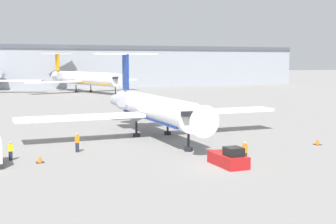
% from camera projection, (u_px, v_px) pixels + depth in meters
% --- Properties ---
extents(ground_plane, '(600.00, 600.00, 0.00)m').
position_uv_depth(ground_plane, '(227.00, 167.00, 37.87)').
color(ground_plane, gray).
extents(terminal_building, '(180.00, 16.80, 13.36)m').
position_uv_depth(terminal_building, '(38.00, 66.00, 147.38)').
color(terminal_building, '#9EA3AD').
rests_on(terminal_building, ground).
extents(airplane_main, '(30.46, 24.50, 9.56)m').
position_uv_depth(airplane_main, '(154.00, 108.00, 52.73)').
color(airplane_main, white).
rests_on(airplane_main, ground).
extents(pushback_tug, '(1.84, 4.02, 1.70)m').
position_uv_depth(pushback_tug, '(228.00, 159.00, 38.35)').
color(pushback_tug, '#B21919').
rests_on(pushback_tug, ground).
extents(worker_near_tug, '(0.40, 0.26, 1.87)m').
position_uv_depth(worker_near_tug, '(245.00, 152.00, 39.28)').
color(worker_near_tug, '#232838').
rests_on(worker_near_tug, ground).
extents(worker_by_wing, '(0.40, 0.26, 1.86)m').
position_uv_depth(worker_by_wing, '(77.00, 142.00, 44.05)').
color(worker_by_wing, '#232838').
rests_on(worker_by_wing, ground).
extents(worker_on_apron, '(0.40, 0.24, 1.65)m').
position_uv_depth(worker_on_apron, '(10.00, 151.00, 40.46)').
color(worker_on_apron, '#232838').
rests_on(worker_on_apron, ground).
extents(traffic_cone_left, '(0.65, 0.65, 0.62)m').
position_uv_depth(traffic_cone_left, '(40.00, 159.00, 39.63)').
color(traffic_cone_left, black).
rests_on(traffic_cone_left, ground).
extents(traffic_cone_right, '(0.70, 0.70, 0.65)m').
position_uv_depth(traffic_cone_right, '(317.00, 142.00, 48.06)').
color(traffic_cone_right, black).
rests_on(traffic_cone_right, ground).
extents(airplane_parked_far_right, '(32.20, 36.32, 10.63)m').
position_uv_depth(airplane_parked_far_right, '(85.00, 78.00, 126.01)').
color(airplane_parked_far_right, white).
rests_on(airplane_parked_far_right, ground).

